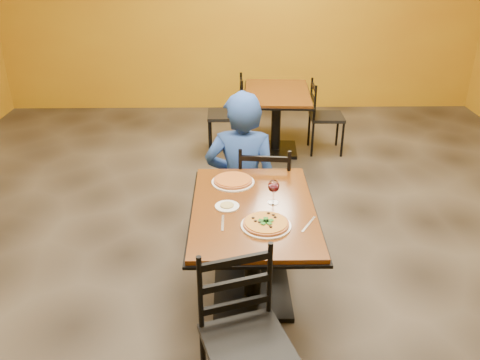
{
  "coord_description": "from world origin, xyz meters",
  "views": [
    {
      "loc": [
        -0.13,
        -3.31,
        2.33
      ],
      "look_at": [
        -0.09,
        -0.3,
        0.85
      ],
      "focal_mm": 36.61,
      "sensor_mm": 36.0,
      "label": 1
    }
  ],
  "objects_px": {
    "side_plate": "(227,206)",
    "chair_main_near": "(247,346)",
    "pizza_main": "(266,223)",
    "pizza_far": "(233,180)",
    "wine_glass": "(274,191)",
    "chair_second_right": "(327,117)",
    "chair_second_left": "(225,115)",
    "plate_main": "(266,226)",
    "diner": "(242,164)",
    "plate_far": "(233,182)",
    "table_second": "(276,108)",
    "chair_main_far": "(265,193)",
    "table_main": "(253,232)"
  },
  "relations": [
    {
      "from": "table_second",
      "to": "chair_main_far",
      "type": "height_order",
      "value": "chair_main_far"
    },
    {
      "from": "table_second",
      "to": "diner",
      "type": "distance_m",
      "value": 1.85
    },
    {
      "from": "diner",
      "to": "side_plate",
      "type": "bearing_deg",
      "value": 87.42
    },
    {
      "from": "chair_second_left",
      "to": "plate_main",
      "type": "xyz_separation_m",
      "value": [
        0.28,
        -2.98,
        0.29
      ]
    },
    {
      "from": "chair_second_left",
      "to": "side_plate",
      "type": "bearing_deg",
      "value": 0.21
    },
    {
      "from": "pizza_far",
      "to": "chair_second_right",
      "type": "bearing_deg",
      "value": 64.7
    },
    {
      "from": "wine_glass",
      "to": "side_plate",
      "type": "bearing_deg",
      "value": -170.21
    },
    {
      "from": "table_main",
      "to": "pizza_far",
      "type": "bearing_deg",
      "value": 110.36
    },
    {
      "from": "chair_second_right",
      "to": "chair_main_near",
      "type": "bearing_deg",
      "value": 165.44
    },
    {
      "from": "table_second",
      "to": "plate_main",
      "type": "height_order",
      "value": "plate_main"
    },
    {
      "from": "diner",
      "to": "table_second",
      "type": "bearing_deg",
      "value": -99.58
    },
    {
      "from": "side_plate",
      "to": "chair_main_near",
      "type": "bearing_deg",
      "value": -83.52
    },
    {
      "from": "chair_main_far",
      "to": "plate_far",
      "type": "distance_m",
      "value": 0.57
    },
    {
      "from": "side_plate",
      "to": "chair_second_left",
      "type": "bearing_deg",
      "value": 90.9
    },
    {
      "from": "chair_second_right",
      "to": "diner",
      "type": "bearing_deg",
      "value": 151.12
    },
    {
      "from": "pizza_main",
      "to": "wine_glass",
      "type": "distance_m",
      "value": 0.31
    },
    {
      "from": "chair_main_far",
      "to": "diner",
      "type": "height_order",
      "value": "diner"
    },
    {
      "from": "table_main",
      "to": "pizza_main",
      "type": "relative_size",
      "value": 4.33
    },
    {
      "from": "chair_second_left",
      "to": "side_plate",
      "type": "height_order",
      "value": "chair_second_left"
    },
    {
      "from": "diner",
      "to": "pizza_main",
      "type": "relative_size",
      "value": 4.47
    },
    {
      "from": "wine_glass",
      "to": "chair_second_right",
      "type": "bearing_deg",
      "value": 72.29
    },
    {
      "from": "chair_second_left",
      "to": "pizza_main",
      "type": "xyz_separation_m",
      "value": [
        0.28,
        -2.98,
        0.31
      ]
    },
    {
      "from": "table_main",
      "to": "chair_main_far",
      "type": "relative_size",
      "value": 1.35
    },
    {
      "from": "diner",
      "to": "plate_main",
      "type": "height_order",
      "value": "diner"
    },
    {
      "from": "pizza_far",
      "to": "chair_main_far",
      "type": "bearing_deg",
      "value": 57.3
    },
    {
      "from": "chair_main_near",
      "to": "pizza_main",
      "type": "distance_m",
      "value": 0.77
    },
    {
      "from": "diner",
      "to": "wine_glass",
      "type": "xyz_separation_m",
      "value": [
        0.19,
        -0.89,
        0.21
      ]
    },
    {
      "from": "diner",
      "to": "side_plate",
      "type": "xyz_separation_m",
      "value": [
        -0.12,
        -0.95,
        0.12
      ]
    },
    {
      "from": "table_second",
      "to": "plate_far",
      "type": "relative_size",
      "value": 3.84
    },
    {
      "from": "chair_main_near",
      "to": "diner",
      "type": "xyz_separation_m",
      "value": [
        0.01,
        1.89,
        0.17
      ]
    },
    {
      "from": "chair_main_far",
      "to": "pizza_main",
      "type": "distance_m",
      "value": 1.06
    },
    {
      "from": "pizza_main",
      "to": "chair_second_right",
      "type": "bearing_deg",
      "value": 72.78
    },
    {
      "from": "diner",
      "to": "pizza_far",
      "type": "height_order",
      "value": "diner"
    },
    {
      "from": "plate_far",
      "to": "wine_glass",
      "type": "relative_size",
      "value": 1.72
    },
    {
      "from": "table_second",
      "to": "chair_main_far",
      "type": "relative_size",
      "value": 1.31
    },
    {
      "from": "chair_main_far",
      "to": "chair_second_left",
      "type": "relative_size",
      "value": 0.98
    },
    {
      "from": "diner",
      "to": "plate_far",
      "type": "bearing_deg",
      "value": 87.05
    },
    {
      "from": "table_main",
      "to": "chair_main_near",
      "type": "height_order",
      "value": "chair_main_near"
    },
    {
      "from": "diner",
      "to": "side_plate",
      "type": "relative_size",
      "value": 7.93
    },
    {
      "from": "chair_second_left",
      "to": "diner",
      "type": "bearing_deg",
      "value": 4.36
    },
    {
      "from": "pizza_main",
      "to": "pizza_far",
      "type": "bearing_deg",
      "value": 108.37
    },
    {
      "from": "chair_second_right",
      "to": "plate_far",
      "type": "xyz_separation_m",
      "value": [
        -1.12,
        -2.38,
        0.32
      ]
    },
    {
      "from": "table_second",
      "to": "chair_main_near",
      "type": "relative_size",
      "value": 1.27
    },
    {
      "from": "plate_main",
      "to": "wine_glass",
      "type": "xyz_separation_m",
      "value": [
        0.07,
        0.3,
        0.08
      ]
    },
    {
      "from": "pizza_far",
      "to": "chair_main_near",
      "type": "bearing_deg",
      "value": -87.04
    },
    {
      "from": "side_plate",
      "to": "plate_main",
      "type": "bearing_deg",
      "value": -45.55
    },
    {
      "from": "table_main",
      "to": "plate_far",
      "type": "distance_m",
      "value": 0.43
    },
    {
      "from": "pizza_far",
      "to": "chair_second_left",
      "type": "bearing_deg",
      "value": 91.99
    },
    {
      "from": "table_second",
      "to": "chair_main_near",
      "type": "distance_m",
      "value": 3.71
    },
    {
      "from": "chair_main_near",
      "to": "wine_glass",
      "type": "relative_size",
      "value": 5.18
    }
  ]
}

